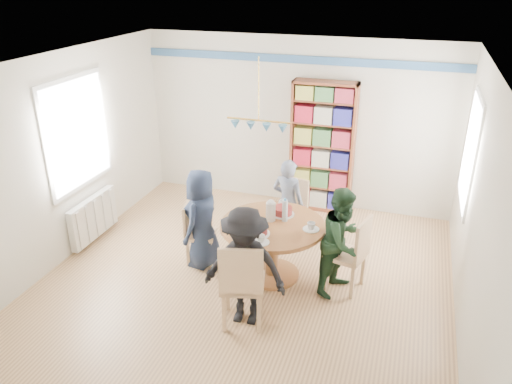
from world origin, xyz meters
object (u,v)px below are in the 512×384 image
at_px(radiator, 94,218).
at_px(chair_right, 353,251).
at_px(chair_left, 195,230).
at_px(chair_far, 292,206).
at_px(person_near, 245,267).
at_px(dining_table, 272,237).
at_px(person_left, 202,219).
at_px(person_far, 288,203).
at_px(chair_near, 242,282).
at_px(person_right, 342,241).
at_px(bookshelf, 322,149).

relative_size(radiator, chair_right, 1.03).
bearing_deg(chair_left, chair_far, 44.06).
relative_size(radiator, chair_far, 1.12).
relative_size(chair_right, chair_far, 1.09).
bearing_deg(person_near, dining_table, 84.92).
bearing_deg(person_left, chair_far, 144.41).
distance_m(chair_right, person_far, 1.34).
bearing_deg(person_far, chair_near, 101.40).
bearing_deg(radiator, person_far, 15.98).
relative_size(dining_table, chair_far, 1.45).
distance_m(person_right, bookshelf, 2.31).
height_order(chair_far, person_near, person_near).
bearing_deg(radiator, person_left, -3.52).
bearing_deg(person_left, person_right, 95.06).
xyz_separation_m(chair_left, chair_far, (1.06, 1.02, 0.03)).
height_order(chair_near, bookshelf, bookshelf).
distance_m(chair_far, person_near, 2.01).
relative_size(chair_near, person_near, 0.75).
height_order(chair_left, person_near, person_near).
bearing_deg(person_far, person_near, 101.38).
relative_size(chair_near, person_left, 0.79).
relative_size(dining_table, bookshelf, 0.62).
bearing_deg(person_left, chair_near, 47.12).
xyz_separation_m(chair_near, person_left, (-0.92, 1.04, 0.09)).
bearing_deg(person_far, radiator, 27.33).
relative_size(dining_table, chair_right, 1.34).
distance_m(radiator, dining_table, 2.71).
height_order(person_left, person_right, person_right).
bearing_deg(person_left, person_far, 139.42).
distance_m(radiator, person_right, 3.58).
relative_size(dining_table, person_left, 0.98).
relative_size(radiator, person_near, 0.72).
distance_m(dining_table, person_near, 0.95).
height_order(chair_right, chair_near, chair_near).
xyz_separation_m(dining_table, bookshelf, (0.18, 2.14, 0.47)).
xyz_separation_m(dining_table, person_right, (0.87, -0.03, 0.12)).
height_order(chair_left, bookshelf, bookshelf).
bearing_deg(person_right, person_near, 157.05).
height_order(chair_far, chair_near, chair_near).
xyz_separation_m(chair_near, bookshelf, (0.21, 3.19, 0.45)).
bearing_deg(person_left, chair_right, 96.42).
distance_m(dining_table, chair_left, 1.07).
bearing_deg(chair_left, dining_table, -1.83).
xyz_separation_m(chair_right, chair_near, (-1.03, -1.06, 0.04)).
bearing_deg(chair_right, chair_far, 134.13).
xyz_separation_m(chair_far, person_far, (-0.02, -0.19, 0.14)).
height_order(chair_right, person_far, person_far).
relative_size(radiator, bookshelf, 0.48).
relative_size(chair_left, person_right, 0.63).
height_order(chair_left, person_right, person_right).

